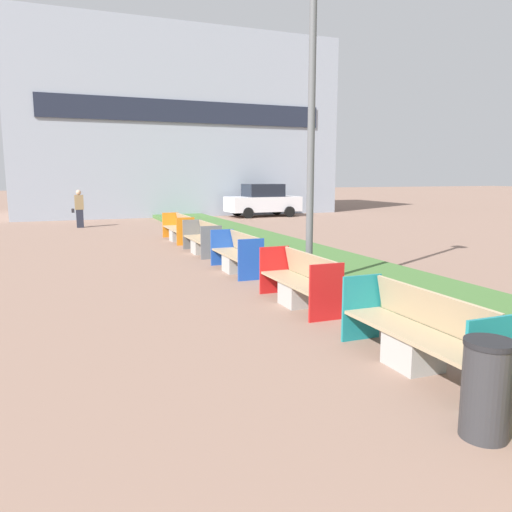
% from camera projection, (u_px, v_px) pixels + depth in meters
% --- Properties ---
extents(planter_grass_strip, '(2.80, 120.00, 0.18)m').
position_uv_depth(planter_grass_strip, '(352.00, 273.00, 11.55)').
color(planter_grass_strip, '#426B33').
rests_on(planter_grass_strip, ground).
extents(building_backdrop, '(18.84, 8.55, 10.60)m').
position_uv_depth(building_backdrop, '(173.00, 128.00, 31.62)').
color(building_backdrop, '#939EAD').
rests_on(building_backdrop, ground).
extents(bench_teal_frame, '(0.65, 2.32, 0.94)m').
position_uv_depth(bench_teal_frame, '(416.00, 338.00, 6.08)').
color(bench_teal_frame, '#9E9B96').
rests_on(bench_teal_frame, ground).
extents(bench_red_frame, '(0.65, 2.14, 0.94)m').
position_uv_depth(bench_red_frame, '(299.00, 285.00, 9.01)').
color(bench_red_frame, '#9E9B96').
rests_on(bench_red_frame, ground).
extents(bench_blue_frame, '(0.65, 2.16, 0.94)m').
position_uv_depth(bench_blue_frame, '(237.00, 257.00, 12.14)').
color(bench_blue_frame, '#9E9B96').
rests_on(bench_blue_frame, ground).
extents(bench_grey_frame, '(0.65, 2.18, 0.94)m').
position_uv_depth(bench_grey_frame, '(203.00, 241.00, 15.01)').
color(bench_grey_frame, '#9E9B96').
rests_on(bench_grey_frame, ground).
extents(bench_orange_frame, '(0.65, 2.45, 0.94)m').
position_uv_depth(bench_orange_frame, '(179.00, 230.00, 17.94)').
color(bench_orange_frame, '#9E9B96').
rests_on(bench_orange_frame, ground).
extents(litter_bin, '(0.44, 0.44, 0.91)m').
position_uv_depth(litter_bin, '(486.00, 389.00, 4.42)').
color(litter_bin, '#2D2D30').
rests_on(litter_bin, ground).
extents(street_lamp_post, '(0.24, 0.44, 7.59)m').
position_uv_depth(street_lamp_post, '(312.00, 76.00, 9.37)').
color(street_lamp_post, '#56595B').
rests_on(street_lamp_post, ground).
extents(pedestrian_walking, '(0.53, 0.24, 1.70)m').
position_uv_depth(pedestrian_walking, '(79.00, 209.00, 22.47)').
color(pedestrian_walking, '#232633').
rests_on(pedestrian_walking, ground).
extents(parked_car_distant, '(4.26, 2.00, 1.86)m').
position_uv_depth(parked_car_distant, '(263.00, 201.00, 28.59)').
color(parked_car_distant, silver).
rests_on(parked_car_distant, ground).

